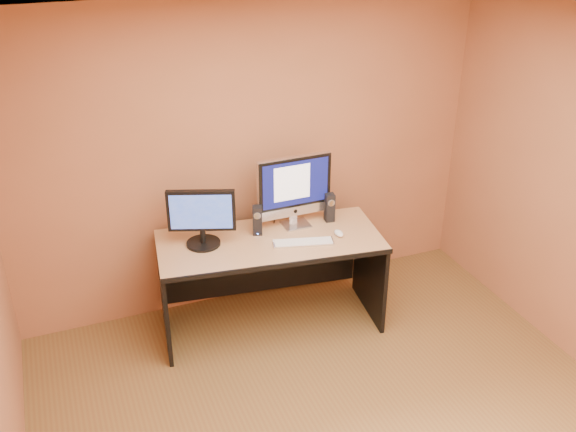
{
  "coord_description": "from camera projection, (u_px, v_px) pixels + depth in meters",
  "views": [
    {
      "loc": [
        -1.52,
        -2.68,
        3.27
      ],
      "look_at": [
        0.08,
        1.36,
        1.05
      ],
      "focal_mm": 40.0,
      "sensor_mm": 36.0,
      "label": 1
    }
  ],
  "objects": [
    {
      "name": "walls",
      "position": [
        364.0,
        280.0,
        3.62
      ],
      "size": [
        4.0,
        4.0,
        2.6
      ],
      "primitive_type": null,
      "color": "#A26241",
      "rests_on": "ground"
    },
    {
      "name": "ceiling",
      "position": [
        378.0,
        48.0,
        3.03
      ],
      "size": [
        4.0,
        4.0,
        0.0
      ],
      "primitive_type": "plane",
      "color": "white",
      "rests_on": "walls"
    },
    {
      "name": "desk",
      "position": [
        271.0,
        283.0,
        5.22
      ],
      "size": [
        1.84,
        0.99,
        0.81
      ],
      "primitive_type": null,
      "rotation": [
        0.0,
        0.0,
        -0.13
      ],
      "color": "tan",
      "rests_on": "ground"
    },
    {
      "name": "imac",
      "position": [
        296.0,
        192.0,
        5.11
      ],
      "size": [
        0.63,
        0.24,
        0.6
      ],
      "primitive_type": null,
      "rotation": [
        0.0,
        0.0,
        0.02
      ],
      "color": "silver",
      "rests_on": "desk"
    },
    {
      "name": "second_monitor",
      "position": [
        202.0,
        218.0,
        4.86
      ],
      "size": [
        0.58,
        0.43,
        0.46
      ],
      "primitive_type": null,
      "rotation": [
        0.0,
        0.0,
        -0.35
      ],
      "color": "black",
      "rests_on": "desk"
    },
    {
      "name": "speaker_left",
      "position": [
        257.0,
        220.0,
        5.07
      ],
      "size": [
        0.1,
        0.1,
        0.24
      ],
      "primitive_type": null,
      "rotation": [
        0.0,
        0.0,
        -0.33
      ],
      "color": "black",
      "rests_on": "desk"
    },
    {
      "name": "speaker_right",
      "position": [
        330.0,
        207.0,
        5.27
      ],
      "size": [
        0.08,
        0.09,
        0.24
      ],
      "primitive_type": null,
      "rotation": [
        0.0,
        0.0,
        -0.11
      ],
      "color": "black",
      "rests_on": "desk"
    },
    {
      "name": "keyboard",
      "position": [
        303.0,
        242.0,
        4.98
      ],
      "size": [
        0.49,
        0.24,
        0.02
      ],
      "primitive_type": "cube",
      "rotation": [
        0.0,
        0.0,
        -0.26
      ],
      "color": "silver",
      "rests_on": "desk"
    },
    {
      "name": "mouse",
      "position": [
        339.0,
        233.0,
        5.09
      ],
      "size": [
        0.07,
        0.11,
        0.04
      ],
      "primitive_type": "ellipsoid",
      "rotation": [
        0.0,
        0.0,
        -0.04
      ],
      "color": "silver",
      "rests_on": "desk"
    },
    {
      "name": "cable_a",
      "position": [
        295.0,
        219.0,
        5.34
      ],
      "size": [
        0.08,
        0.23,
        0.01
      ],
      "primitive_type": "cylinder",
      "rotation": [
        1.57,
        0.0,
        0.32
      ],
      "color": "black",
      "rests_on": "desk"
    },
    {
      "name": "cable_b",
      "position": [
        275.0,
        217.0,
        5.36
      ],
      "size": [
        0.09,
        0.18,
        0.01
      ],
      "primitive_type": "cylinder",
      "rotation": [
        1.57,
        0.0,
        -0.45
      ],
      "color": "black",
      "rests_on": "desk"
    }
  ]
}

